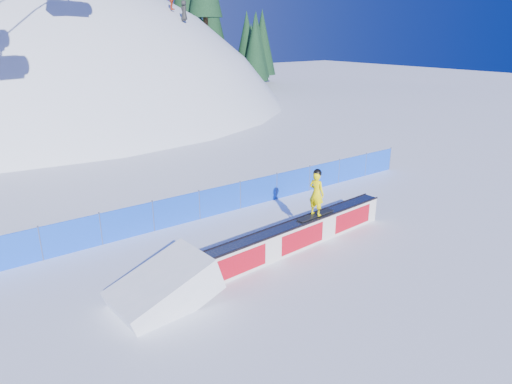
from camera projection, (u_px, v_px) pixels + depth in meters
ground at (290, 253)px, 15.74m from camera, size 160.00×160.00×0.00m
snow_hill at (55, 258)px, 53.66m from camera, size 64.00×64.00×64.00m
treeline at (219, 4)px, 55.07m from camera, size 23.22×12.35×22.34m
safety_fence at (220, 200)px, 18.96m from camera, size 22.05×0.05×1.30m
rail_box at (297, 235)px, 15.93m from camera, size 8.45×1.20×1.01m
snow_ramp at (165, 302)px, 12.87m from camera, size 3.07×2.05×1.84m
snowboarder at (316, 193)px, 16.03m from camera, size 1.68×0.66×1.74m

